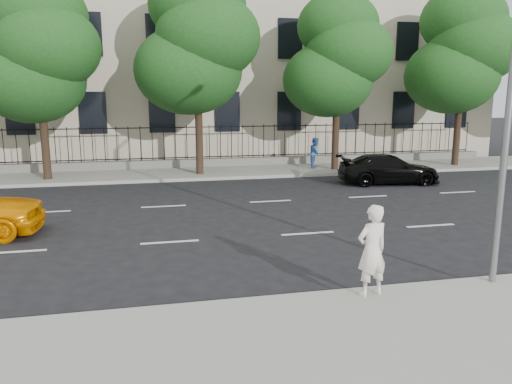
# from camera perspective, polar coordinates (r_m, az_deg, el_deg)

# --- Properties ---
(ground) EXTENTS (120.00, 120.00, 0.00)m
(ground) POSITION_cam_1_polar(r_m,az_deg,el_deg) (12.53, 9.54, -7.80)
(ground) COLOR black
(ground) RESTS_ON ground
(near_sidewalk) EXTENTS (60.00, 4.00, 0.15)m
(near_sidewalk) POSITION_cam_1_polar(r_m,az_deg,el_deg) (9.21, 19.18, -15.08)
(near_sidewalk) COLOR gray
(near_sidewalk) RESTS_ON ground
(far_sidewalk) EXTENTS (60.00, 4.00, 0.15)m
(far_sidewalk) POSITION_cam_1_polar(r_m,az_deg,el_deg) (25.67, -2.16, 2.38)
(far_sidewalk) COLOR gray
(far_sidewalk) RESTS_ON ground
(lane_markings) EXTENTS (49.60, 4.62, 0.01)m
(lane_markings) POSITION_cam_1_polar(r_m,az_deg,el_deg) (16.84, 3.51, -2.66)
(lane_markings) COLOR silver
(lane_markings) RESTS_ON ground
(masonry_building) EXTENTS (34.60, 12.11, 18.50)m
(masonry_building) POSITION_cam_1_polar(r_m,az_deg,el_deg) (34.55, -5.11, 19.54)
(masonry_building) COLOR beige
(masonry_building) RESTS_ON ground
(iron_fence) EXTENTS (30.00, 0.50, 2.20)m
(iron_fence) POSITION_cam_1_polar(r_m,az_deg,el_deg) (27.25, -2.82, 4.11)
(iron_fence) COLOR slate
(iron_fence) RESTS_ON far_sidewalk
(street_light) EXTENTS (0.25, 3.32, 8.05)m
(street_light) POSITION_cam_1_polar(r_m,az_deg,el_deg) (11.61, 25.87, 15.55)
(street_light) COLOR slate
(street_light) RESTS_ON near_sidewalk
(tree_b) EXTENTS (5.53, 5.12, 8.97)m
(tree_b) POSITION_cam_1_polar(r_m,az_deg,el_deg) (24.77, -23.55, 14.53)
(tree_b) COLOR #382619
(tree_b) RESTS_ON far_sidewalk
(tree_c) EXTENTS (5.89, 5.50, 9.80)m
(tree_c) POSITION_cam_1_polar(r_m,az_deg,el_deg) (24.56, -6.71, 16.73)
(tree_c) COLOR #382619
(tree_c) RESTS_ON far_sidewalk
(tree_d) EXTENTS (5.34, 4.94, 8.84)m
(tree_d) POSITION_cam_1_polar(r_m,az_deg,el_deg) (26.18, 9.31, 15.07)
(tree_d) COLOR #382619
(tree_d) RESTS_ON far_sidewalk
(tree_e) EXTENTS (5.71, 5.31, 9.46)m
(tree_e) POSITION_cam_1_polar(r_m,az_deg,el_deg) (29.50, 22.50, 14.64)
(tree_e) COLOR #382619
(tree_e) RESTS_ON far_sidewalk
(black_sedan) EXTENTS (4.75, 2.44, 1.32)m
(black_sedan) POSITION_cam_1_polar(r_m,az_deg,el_deg) (23.32, 14.92, 2.54)
(black_sedan) COLOR black
(black_sedan) RESTS_ON ground
(woman_near) EXTENTS (0.74, 0.57, 1.83)m
(woman_near) POSITION_cam_1_polar(r_m,az_deg,el_deg) (9.99, 13.12, -6.52)
(woman_near) COLOR white
(woman_near) RESTS_ON near_sidewalk
(pedestrian_far) EXTENTS (0.86, 0.95, 1.59)m
(pedestrian_far) POSITION_cam_1_polar(r_m,az_deg,el_deg) (26.44, 6.80, 4.48)
(pedestrian_far) COLOR #2D5B9C
(pedestrian_far) RESTS_ON far_sidewalk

